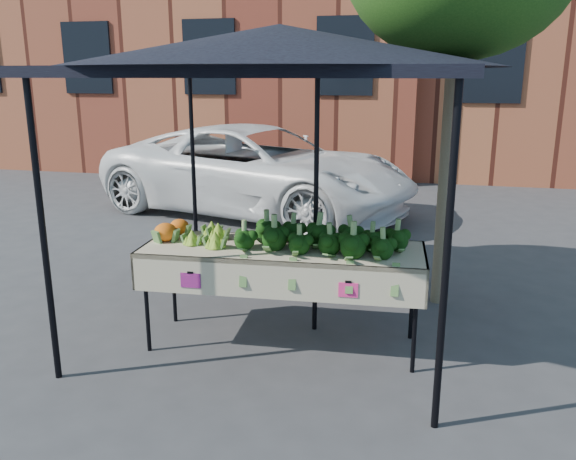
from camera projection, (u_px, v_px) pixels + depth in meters
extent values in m
plane|color=#343437|center=(267.00, 341.00, 5.27)|extent=(90.00, 90.00, 0.00)
cube|color=beige|center=(283.00, 297.00, 5.10)|extent=(2.45, 0.95, 0.90)
cube|color=#F22D8C|center=(190.00, 279.00, 4.81)|extent=(0.17, 0.01, 0.12)
cube|color=#F12D7C|center=(344.00, 292.00, 4.52)|extent=(0.17, 0.01, 0.12)
ellipsoid|color=black|center=(321.00, 234.00, 4.90)|extent=(1.47, 0.57, 0.26)
ellipsoid|color=#ADC033|center=(210.00, 230.00, 5.14)|extent=(0.43, 0.57, 0.20)
ellipsoid|color=orange|center=(173.00, 228.00, 5.26)|extent=(0.23, 0.43, 0.18)
imported|color=white|center=(256.00, 51.00, 9.48)|extent=(2.11, 2.80, 5.40)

